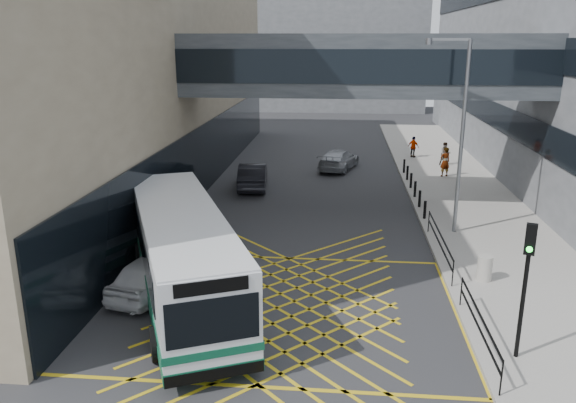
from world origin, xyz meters
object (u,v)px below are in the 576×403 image
(street_lamp, at_px, (458,126))
(pedestrian_a, at_px, (445,162))
(car_silver, at_px, (339,159))
(traffic_light, at_px, (526,272))
(pedestrian_c, at_px, (413,147))
(bus, at_px, (182,251))
(litter_bin, at_px, (485,268))
(pedestrian_b, at_px, (445,154))
(car_white, at_px, (154,273))
(car_dark, at_px, (253,176))

(street_lamp, relative_size, pedestrian_a, 4.54)
(car_silver, xyz_separation_m, traffic_light, (5.17, -23.99, 2.03))
(street_lamp, bearing_deg, pedestrian_c, 104.73)
(car_silver, distance_m, street_lamp, 14.79)
(pedestrian_c, bearing_deg, pedestrian_a, 141.21)
(bus, relative_size, litter_bin, 12.23)
(street_lamp, bearing_deg, car_silver, 127.60)
(bus, xyz_separation_m, car_silver, (5.23, 20.76, -0.98))
(pedestrian_b, bearing_deg, car_silver, 176.06)
(traffic_light, bearing_deg, pedestrian_c, 108.49)
(bus, xyz_separation_m, pedestrian_b, (12.70, 22.08, -0.76))
(traffic_light, distance_m, pedestrian_c, 27.93)
(car_silver, height_order, pedestrian_b, pedestrian_b)
(pedestrian_a, height_order, pedestrian_b, pedestrian_a)
(car_silver, xyz_separation_m, pedestrian_c, (5.56, 3.87, 0.21))
(bus, xyz_separation_m, pedestrian_c, (10.79, 24.63, -0.78))
(bus, distance_m, traffic_light, 10.94)
(traffic_light, bearing_deg, pedestrian_b, 104.12)
(traffic_light, relative_size, litter_bin, 4.24)
(car_white, bearing_deg, litter_bin, -158.32)
(car_white, relative_size, street_lamp, 0.53)
(pedestrian_b, relative_size, pedestrian_c, 1.03)
(pedestrian_b, distance_m, pedestrian_c, 3.18)
(car_white, relative_size, pedestrian_c, 2.94)
(bus, bearing_deg, street_lamp, 12.54)
(street_lamp, height_order, litter_bin, street_lamp)
(car_white, distance_m, car_dark, 14.92)
(car_white, height_order, car_dark, car_dark)
(car_dark, xyz_separation_m, litter_bin, (10.68, -13.02, -0.14))
(car_silver, relative_size, traffic_light, 1.19)
(traffic_light, height_order, litter_bin, traffic_light)
(car_white, distance_m, pedestrian_a, 22.65)
(car_dark, relative_size, pedestrian_a, 2.60)
(litter_bin, bearing_deg, bus, -168.82)
(car_dark, relative_size, car_silver, 1.04)
(car_dark, distance_m, litter_bin, 16.84)
(street_lamp, xyz_separation_m, pedestrian_b, (2.19, 14.44, -4.11))
(street_lamp, relative_size, pedestrian_b, 5.36)
(street_lamp, distance_m, litter_bin, 7.09)
(car_white, height_order, street_lamp, street_lamp)
(car_dark, xyz_separation_m, street_lamp, (10.42, -7.51, 4.30))
(pedestrian_a, bearing_deg, car_white, 30.71)
(bus, height_order, pedestrian_a, bus)
(pedestrian_b, height_order, pedestrian_c, pedestrian_b)
(bus, bearing_deg, pedestrian_c, 42.84)
(car_dark, bearing_deg, street_lamp, 138.00)
(car_white, distance_m, street_lamp, 14.45)
(car_white, xyz_separation_m, street_lamp, (11.66, 7.36, 4.34))
(street_lamp, xyz_separation_m, pedestrian_a, (1.58, 11.02, -3.97))
(pedestrian_c, bearing_deg, bus, 105.29)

